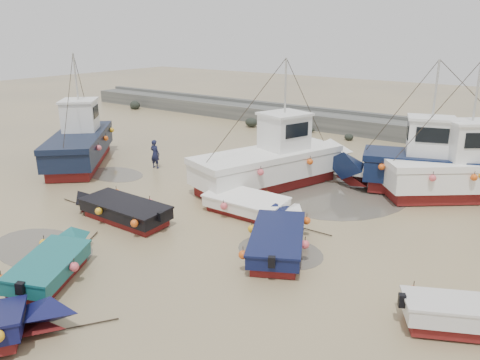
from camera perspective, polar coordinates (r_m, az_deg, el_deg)
The scene contains 15 objects.
ground at distance 18.05m, azimuth -9.88°, elevation -7.09°, with size 120.00×120.00×0.00m, color tan.
seawall at distance 35.93m, azimuth 16.14°, elevation 6.16°, with size 60.00×4.92×1.50m.
puddle_a at distance 18.52m, azimuth -22.96°, elevation -7.66°, with size 4.46×4.46×0.01m, color #555045.
puddle_b at distance 16.91m, azimuth 4.90°, elevation -8.67°, with size 3.20×3.20×0.01m, color #555045.
puddle_c at distance 26.32m, azimuth -14.96°, elevation 0.67°, with size 3.47×3.47×0.01m, color #555045.
puddle_d at distance 23.33m, azimuth 12.15°, elevation -1.34°, with size 6.57×6.57×0.01m, color #555045.
dinghy_2 at distance 16.19m, azimuth -21.80°, elevation -9.07°, with size 3.21×4.92×1.43m.
dinghy_4 at distance 19.98m, azimuth -14.49°, elevation -3.21°, with size 6.42×2.10×1.43m.
dinghy_5 at distance 19.69m, azimuth 1.67°, elevation -2.90°, with size 5.90×2.15×1.43m.
dinghy_6 at distance 16.88m, azimuth 4.70°, elevation -6.68°, with size 3.65×5.95×1.43m.
cabin_boat_0 at distance 29.02m, azimuth -18.77°, elevation 4.61°, with size 8.17×8.76×6.22m.
cabin_boat_1 at distance 23.40m, azimuth 4.56°, elevation 2.43°, with size 5.34×10.77×6.22m.
cabin_boat_2 at distance 24.13m, azimuth 22.82°, elevation 1.51°, with size 11.07×5.63×6.22m.
cabin_boat_3 at distance 23.77m, azimuth 25.44°, elevation 1.13°, with size 7.72×6.59×6.22m.
person at distance 27.06m, azimuth -10.23°, elevation 1.47°, with size 0.60×0.39×1.64m, color #161935.
Camera 1 is at (11.97, -11.19, 7.58)m, focal length 35.00 mm.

